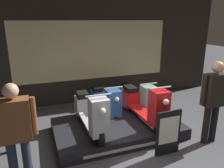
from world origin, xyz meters
The scene contains 11 objects.
ground_plane centered at (0.00, 0.00, 0.00)m, with size 30.00×30.00×0.00m, color #4C4C51.
shop_wall_back centered at (0.00, 3.28, 1.60)m, with size 8.34×0.09×3.20m.
display_platform centered at (-0.12, 1.04, 0.12)m, with size 2.71×1.58×0.25m.
scooter_display_left centered at (-0.73, 0.99, 0.62)m, with size 0.46×1.77×0.96m.
scooter_display_right centered at (0.49, 0.99, 0.62)m, with size 0.46×1.77×0.96m.
scooter_backrow_0 centered at (-0.06, 2.04, 0.37)m, with size 0.46×1.77×0.96m.
scooter_backrow_1 centered at (0.85, 2.04, 0.37)m, with size 0.46×1.77×0.96m.
person_left_browsing centered at (-2.04, 0.08, 0.95)m, with size 0.59×0.24×1.62m.
person_right_browsing centered at (1.51, 0.08, 1.00)m, with size 0.60×0.24×1.68m.
price_sign_board centered at (0.47, 0.00, 0.44)m, with size 0.50×0.04×0.87m.
street_bollard centered at (-2.32, 1.09, 0.45)m, with size 0.10×0.10×0.91m.
Camera 1 is at (-1.73, -2.98, 2.43)m, focal length 35.00 mm.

